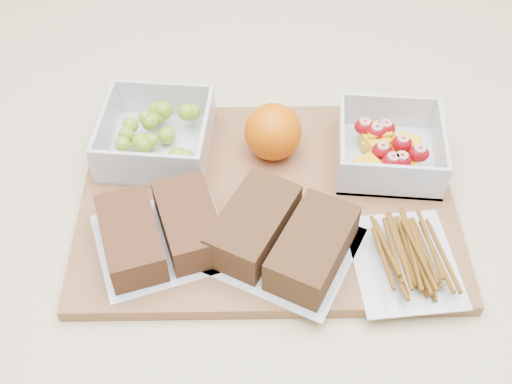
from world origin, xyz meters
TOP-DOWN VIEW (x-y plane):
  - counter at (0.00, 0.00)m, footprint 1.20×0.90m
  - cutting_board at (-0.00, -0.01)m, footprint 0.45×0.34m
  - grape_container at (-0.14, 0.05)m, footprint 0.13×0.13m
  - fruit_container at (0.13, 0.05)m, footprint 0.12×0.12m
  - orange at (-0.00, 0.05)m, footprint 0.07×0.07m
  - sandwich_bag_left at (-0.11, -0.09)m, footprint 0.17×0.16m
  - sandwich_bag_center at (0.02, -0.09)m, footprint 0.18×0.17m
  - pretzel_bag at (0.15, -0.09)m, footprint 0.13×0.14m

SIDE VIEW (x-z plane):
  - counter at x=0.00m, z-range 0.00..0.90m
  - cutting_board at x=0.00m, z-range 0.90..0.92m
  - pretzel_bag at x=0.15m, z-range 0.92..0.94m
  - fruit_container at x=0.13m, z-range 0.91..0.96m
  - sandwich_bag_left at x=-0.11m, z-range 0.92..0.96m
  - sandwich_bag_center at x=0.02m, z-range 0.92..0.96m
  - grape_container at x=-0.14m, z-range 0.91..0.96m
  - orange at x=0.00m, z-range 0.92..0.98m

